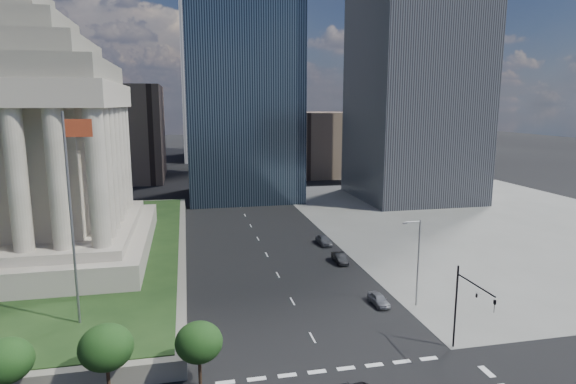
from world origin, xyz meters
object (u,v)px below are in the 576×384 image
object	(u,v)px
traffic_signal_ne	(468,302)
street_lamp_north	(417,258)
flagpole	(72,208)
parked_sedan_far	(324,240)
parked_sedan_near	(379,299)
parked_sedan_mid	(340,258)
war_memorial	(9,113)

from	to	relation	value
traffic_signal_ne	street_lamp_north	xyz separation A→B (m)	(0.83, 11.30, 0.41)
flagpole	parked_sedan_far	xyz separation A→B (m)	(31.82, 26.38, -12.35)
street_lamp_north	parked_sedan_far	bearing A→B (deg)	97.49
street_lamp_north	parked_sedan_near	distance (m)	6.45
street_lamp_north	parked_sedan_far	size ratio (longest dim) A/B	2.23
parked_sedan_mid	flagpole	bearing A→B (deg)	-150.58
flagpole	parked_sedan_mid	xyz separation A→B (m)	(31.53, 17.08, -12.42)
traffic_signal_ne	parked_sedan_far	size ratio (longest dim) A/B	1.78
flagpole	parked_sedan_near	xyz separation A→B (m)	(31.25, 2.06, -12.47)
traffic_signal_ne	parked_sedan_mid	distance (m)	27.91
traffic_signal_ne	parked_sedan_mid	xyz separation A→B (m)	(-2.80, 27.39, -4.56)
war_memorial	parked_sedan_far	world-z (taller)	war_memorial
traffic_signal_ne	flagpole	bearing A→B (deg)	163.29
parked_sedan_near	parked_sedan_far	size ratio (longest dim) A/B	0.84
parked_sedan_mid	parked_sedan_far	distance (m)	9.30
street_lamp_north	parked_sedan_mid	bearing A→B (deg)	102.71
war_memorial	street_lamp_north	world-z (taller)	war_memorial
parked_sedan_near	parked_sedan_mid	bearing A→B (deg)	86.60
war_memorial	traffic_signal_ne	xyz separation A→B (m)	(46.50, -34.30, -16.15)
flagpole	parked_sedan_near	world-z (taller)	flagpole
street_lamp_north	parked_sedan_near	world-z (taller)	street_lamp_north
parked_sedan_mid	parked_sedan_near	bearing A→B (deg)	-90.11
parked_sedan_mid	parked_sedan_far	world-z (taller)	parked_sedan_far
parked_sedan_far	traffic_signal_ne	bearing A→B (deg)	-88.30
parked_sedan_near	parked_sedan_far	world-z (taller)	parked_sedan_far
parked_sedan_near	parked_sedan_far	xyz separation A→B (m)	(0.57, 24.32, 0.12)
street_lamp_north	parked_sedan_mid	size ratio (longest dim) A/B	2.38
war_memorial	traffic_signal_ne	size ratio (longest dim) A/B	4.88
war_memorial	street_lamp_north	xyz separation A→B (m)	(47.33, -23.00, -15.74)
traffic_signal_ne	war_memorial	bearing A→B (deg)	143.58
war_memorial	traffic_signal_ne	distance (m)	60.00
street_lamp_north	parked_sedan_far	xyz separation A→B (m)	(-3.34, 25.38, -4.90)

